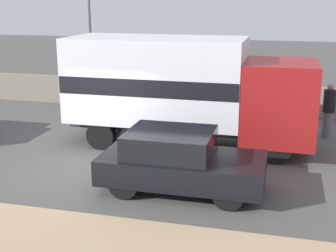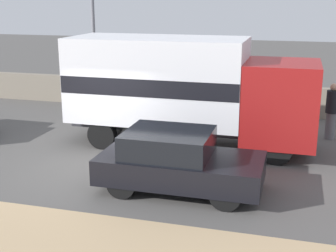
# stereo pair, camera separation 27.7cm
# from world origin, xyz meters

# --- Properties ---
(ground_plane) EXTENTS (80.00, 80.00, 0.00)m
(ground_plane) POSITION_xyz_m (0.00, 0.00, 0.00)
(ground_plane) COLOR #514F4C
(stone_wall_backdrop) EXTENTS (60.00, 0.35, 1.16)m
(stone_wall_backdrop) POSITION_xyz_m (0.00, 7.33, 0.58)
(stone_wall_backdrop) COLOR gray
(stone_wall_backdrop) RESTS_ON ground_plane
(street_lamp) EXTENTS (0.56, 0.28, 7.47)m
(street_lamp) POSITION_xyz_m (-2.61, 6.29, 4.29)
(street_lamp) COLOR slate
(street_lamp) RESTS_ON ground_plane
(box_truck) EXTENTS (7.44, 2.48, 3.31)m
(box_truck) POSITION_xyz_m (1.93, 2.70, 1.84)
(box_truck) COLOR maroon
(box_truck) RESTS_ON ground_plane
(car_hatchback) EXTENTS (3.87, 1.88, 1.44)m
(car_hatchback) POSITION_xyz_m (2.64, -0.80, 0.73)
(car_hatchback) COLOR black
(car_hatchback) RESTS_ON ground_plane
(pedestrian) EXTENTS (0.40, 0.40, 1.83)m
(pedestrian) POSITION_xyz_m (6.39, 4.59, 0.95)
(pedestrian) COLOR slate
(pedestrian) RESTS_ON ground_plane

